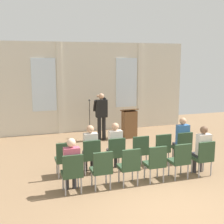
# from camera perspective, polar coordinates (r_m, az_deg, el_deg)

# --- Properties ---
(ground_plane) EXTENTS (17.91, 17.91, 0.00)m
(ground_plane) POSITION_cam_1_polar(r_m,az_deg,el_deg) (6.79, 9.52, -16.60)
(ground_plane) COLOR #846647
(rear_partition) EXTENTS (8.73, 0.14, 3.70)m
(rear_partition) POSITION_cam_1_polar(r_m,az_deg,el_deg) (12.63, -4.72, 4.66)
(rear_partition) COLOR beige
(rear_partition) RESTS_ON ground
(speaker) EXTENTS (0.51, 0.69, 1.77)m
(speaker) POSITION_cam_1_polar(r_m,az_deg,el_deg) (11.29, -2.03, -0.18)
(speaker) COLOR black
(speaker) RESTS_ON ground
(mic_stand) EXTENTS (0.28, 0.28, 1.55)m
(mic_stand) POSITION_cam_1_polar(r_m,az_deg,el_deg) (11.41, -4.22, -3.66)
(mic_stand) COLOR black
(mic_stand) RESTS_ON ground
(lectern) EXTENTS (0.60, 0.48, 1.16)m
(lectern) POSITION_cam_1_polar(r_m,az_deg,el_deg) (11.72, 3.30, -2.19)
(lectern) COLOR brown
(lectern) RESTS_ON ground
(chair_r0_c0) EXTENTS (0.46, 0.44, 0.94)m
(chair_r0_c0) POSITION_cam_1_polar(r_m,az_deg,el_deg) (7.94, -8.90, -8.41)
(chair_r0_c0) COLOR #99999E
(chair_r0_c0) RESTS_ON ground
(chair_r0_c1) EXTENTS (0.46, 0.44, 0.94)m
(chair_r0_c1) POSITION_cam_1_polar(r_m,az_deg,el_deg) (8.07, -4.00, -8.01)
(chair_r0_c1) COLOR #99999E
(chair_r0_c1) RESTS_ON ground
(audience_r0_c1) EXTENTS (0.36, 0.39, 1.32)m
(audience_r0_c1) POSITION_cam_1_polar(r_m,az_deg,el_deg) (8.09, -4.16, -6.52)
(audience_r0_c1) COLOR #2D2D33
(audience_r0_c1) RESTS_ON ground
(chair_r0_c2) EXTENTS (0.46, 0.44, 0.94)m
(chair_r0_c2) POSITION_cam_1_polar(r_m,az_deg,el_deg) (8.25, 0.70, -7.57)
(chair_r0_c2) COLOR #99999E
(chair_r0_c2) RESTS_ON ground
(audience_r0_c2) EXTENTS (0.36, 0.39, 1.33)m
(audience_r0_c2) POSITION_cam_1_polar(r_m,az_deg,el_deg) (8.27, 0.52, -6.05)
(audience_r0_c2) COLOR #2D2D33
(audience_r0_c2) RESTS_ON ground
(chair_r0_c3) EXTENTS (0.46, 0.44, 0.94)m
(chair_r0_c3) POSITION_cam_1_polar(r_m,az_deg,el_deg) (8.49, 5.16, -7.10)
(chair_r0_c3) COLOR #99999E
(chair_r0_c3) RESTS_ON ground
(chair_r0_c4) EXTENTS (0.46, 0.44, 0.94)m
(chair_r0_c4) POSITION_cam_1_polar(r_m,az_deg,el_deg) (8.78, 9.34, -6.63)
(chair_r0_c4) COLOR #99999E
(chair_r0_c4) RESTS_ON ground
(chair_r0_c5) EXTENTS (0.46, 0.44, 0.94)m
(chair_r0_c5) POSITION_cam_1_polar(r_m,az_deg,el_deg) (9.11, 13.23, -6.15)
(chair_r0_c5) COLOR #99999E
(chair_r0_c5) RESTS_ON ground
(audience_r0_c5) EXTENTS (0.36, 0.39, 1.35)m
(audience_r0_c5) POSITION_cam_1_polar(r_m,az_deg,el_deg) (9.12, 13.03, -4.73)
(audience_r0_c5) COLOR #2D2D33
(audience_r0_c5) RESTS_ON ground
(chair_r1_c0) EXTENTS (0.46, 0.44, 0.94)m
(chair_r1_c0) POSITION_cam_1_polar(r_m,az_deg,el_deg) (6.98, -7.51, -10.99)
(chair_r1_c0) COLOR #99999E
(chair_r1_c0) RESTS_ON ground
(audience_r1_c0) EXTENTS (0.36, 0.39, 1.28)m
(audience_r1_c0) POSITION_cam_1_polar(r_m,az_deg,el_deg) (7.00, -7.67, -9.37)
(audience_r1_c0) COLOR #2D2D33
(audience_r1_c0) RESTS_ON ground
(chair_r1_c1) EXTENTS (0.46, 0.44, 0.94)m
(chair_r1_c1) POSITION_cam_1_polar(r_m,az_deg,el_deg) (7.13, -1.95, -10.46)
(chair_r1_c1) COLOR #99999E
(chair_r1_c1) RESTS_ON ground
(chair_r1_c2) EXTENTS (0.46, 0.44, 0.94)m
(chair_r1_c2) POSITION_cam_1_polar(r_m,az_deg,el_deg) (7.34, 3.32, -9.86)
(chair_r1_c2) COLOR #99999E
(chair_r1_c2) RESTS_ON ground
(chair_r1_c3) EXTENTS (0.46, 0.44, 0.94)m
(chair_r1_c3) POSITION_cam_1_polar(r_m,az_deg,el_deg) (7.60, 8.24, -9.23)
(chair_r1_c3) COLOR #99999E
(chair_r1_c3) RESTS_ON ground
(chair_r1_c4) EXTENTS (0.46, 0.44, 0.94)m
(chair_r1_c4) POSITION_cam_1_polar(r_m,az_deg,el_deg) (7.92, 12.78, -8.58)
(chair_r1_c4) COLOR #99999E
(chair_r1_c4) RESTS_ON ground
(chair_r1_c5) EXTENTS (0.46, 0.44, 0.94)m
(chair_r1_c5) POSITION_cam_1_polar(r_m,az_deg,el_deg) (8.29, 16.94, -7.95)
(chair_r1_c5) COLOR #99999E
(chair_r1_c5) RESTS_ON ground
(audience_r1_c5) EXTENTS (0.36, 0.39, 1.32)m
(audience_r1_c5) POSITION_cam_1_polar(r_m,az_deg,el_deg) (8.29, 16.68, -6.48)
(audience_r1_c5) COLOR #2D2D33
(audience_r1_c5) RESTS_ON ground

